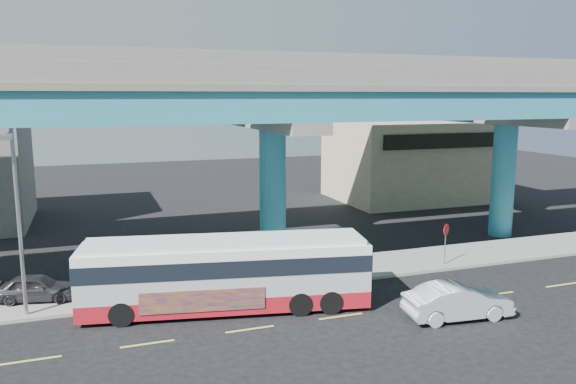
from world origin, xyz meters
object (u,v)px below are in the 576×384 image
object	(u,v)px
sedan	(458,301)
stop_sign	(446,236)
parked_car	(36,287)
street_lamp	(15,197)
transit_bus	(226,271)

from	to	relation	value
sedan	stop_sign	xyz separation A→B (m)	(3.77, 6.29, 1.01)
parked_car	street_lamp	bearing A→B (deg)	-176.18
parked_car	transit_bus	bearing A→B (deg)	-102.69
transit_bus	street_lamp	xyz separation A→B (m)	(-8.17, 1.34, 3.51)
transit_bus	stop_sign	xyz separation A→B (m)	(12.64, 2.09, 0.02)
sedan	street_lamp	size ratio (longest dim) A/B	0.59
street_lamp	parked_car	bearing A→B (deg)	82.27
stop_sign	street_lamp	bearing A→B (deg)	173.48
transit_bus	sedan	distance (m)	9.86
transit_bus	parked_car	world-z (taller)	transit_bus
sedan	parked_car	bearing A→B (deg)	71.04
sedan	street_lamp	world-z (taller)	street_lamp
street_lamp	stop_sign	xyz separation A→B (m)	(20.81, 0.74, -3.48)
sedan	stop_sign	size ratio (longest dim) A/B	2.05
transit_bus	stop_sign	size ratio (longest dim) A/B	5.56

